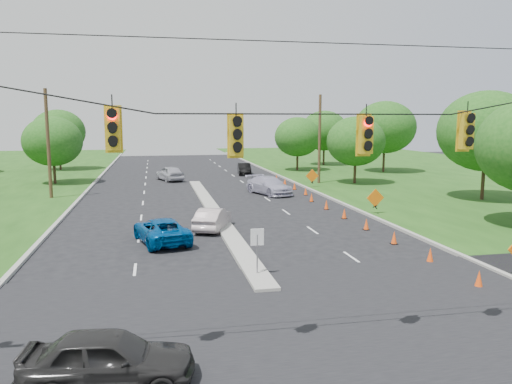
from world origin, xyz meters
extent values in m
plane|color=black|center=(0.00, 0.00, 0.00)|extent=(160.00, 160.00, 0.00)
cube|color=black|center=(0.00, 0.00, 0.00)|extent=(160.00, 14.00, 0.02)
cube|color=gray|center=(-10.10, 30.00, 0.00)|extent=(0.25, 110.00, 0.16)
cube|color=gray|center=(10.10, 30.00, 0.00)|extent=(0.25, 110.00, 0.16)
cube|color=gray|center=(0.00, 21.00, 0.00)|extent=(1.00, 34.00, 0.18)
cylinder|color=gray|center=(0.00, 6.00, 0.90)|extent=(0.06, 0.06, 1.80)
cube|color=white|center=(0.00, 6.00, 1.70)|extent=(0.55, 0.04, 0.70)
cylinder|color=black|center=(0.00, -1.00, 7.00)|extent=(24.00, 0.04, 0.04)
cube|color=gold|center=(-5.00, -1.00, 6.22)|extent=(0.34, 0.24, 1.00)
cube|color=gold|center=(-2.00, -1.00, 6.05)|extent=(0.34, 0.24, 1.00)
cube|color=gold|center=(1.50, -1.00, 6.05)|extent=(0.34, 0.24, 1.00)
cube|color=gold|center=(4.50, -1.00, 6.14)|extent=(0.34, 0.24, 1.00)
cylinder|color=#422D1C|center=(-12.50, 30.00, 4.50)|extent=(0.28, 0.28, 9.00)
cylinder|color=#422D1C|center=(12.50, 35.00, 4.50)|extent=(0.28, 0.28, 9.00)
cone|color=#F84E12|center=(8.16, 3.00, 0.35)|extent=(0.32, 0.32, 0.70)
cone|color=#F84E12|center=(8.16, 6.50, 0.35)|extent=(0.32, 0.32, 0.70)
cone|color=#F84E12|center=(8.16, 10.00, 0.35)|extent=(0.32, 0.32, 0.70)
cone|color=#F84E12|center=(8.16, 13.50, 0.35)|extent=(0.32, 0.32, 0.70)
cone|color=#F84E12|center=(8.16, 17.00, 0.35)|extent=(0.32, 0.32, 0.70)
cone|color=#F84E12|center=(8.16, 20.50, 0.35)|extent=(0.32, 0.32, 0.70)
cone|color=#F84E12|center=(8.16, 24.00, 0.35)|extent=(0.32, 0.32, 0.70)
cone|color=#F84E12|center=(8.76, 27.50, 0.35)|extent=(0.32, 0.32, 0.70)
cone|color=#F84E12|center=(8.76, 31.00, 0.35)|extent=(0.32, 0.32, 0.70)
cone|color=#F84E12|center=(8.76, 34.50, 0.35)|extent=(0.32, 0.32, 0.70)
cone|color=#F84E12|center=(8.76, 38.00, 0.35)|extent=(0.32, 0.32, 0.70)
cube|color=black|center=(10.80, 18.00, 0.55)|extent=(0.06, 0.58, 0.26)
cube|color=black|center=(10.80, 18.00, 0.55)|extent=(0.06, 0.58, 0.26)
cube|color=orange|center=(10.80, 18.00, 1.15)|extent=(1.27, 0.05, 1.27)
cube|color=black|center=(10.80, 32.00, 0.55)|extent=(0.06, 0.58, 0.26)
cube|color=black|center=(10.80, 32.00, 0.55)|extent=(0.06, 0.58, 0.26)
cube|color=orange|center=(10.80, 32.00, 1.15)|extent=(1.27, 0.05, 1.27)
cylinder|color=black|center=(-14.00, 40.00, 1.26)|extent=(0.28, 0.28, 2.52)
ellipsoid|color=#194C14|center=(-14.00, 40.00, 4.34)|extent=(5.88, 5.88, 5.04)
cylinder|color=black|center=(-16.00, 55.00, 1.44)|extent=(0.28, 0.28, 2.88)
ellipsoid|color=#194C14|center=(-16.00, 55.00, 4.96)|extent=(6.72, 6.72, 5.76)
cylinder|color=black|center=(22.00, 22.00, 1.62)|extent=(0.28, 0.28, 3.24)
ellipsoid|color=#194C14|center=(22.00, 22.00, 5.58)|extent=(7.56, 7.56, 6.48)
cylinder|color=black|center=(16.00, 34.00, 1.26)|extent=(0.28, 0.28, 2.52)
ellipsoid|color=#194C14|center=(16.00, 34.00, 4.34)|extent=(5.88, 5.88, 5.04)
cylinder|color=black|center=(24.00, 44.00, 1.62)|extent=(0.28, 0.28, 3.24)
ellipsoid|color=#194C14|center=(24.00, 44.00, 5.58)|extent=(7.56, 7.56, 6.48)
cylinder|color=black|center=(20.00, 55.00, 1.44)|extent=(0.28, 0.28, 2.88)
ellipsoid|color=#194C14|center=(20.00, 55.00, 4.96)|extent=(6.72, 6.72, 5.76)
cylinder|color=black|center=(14.00, 48.00, 1.26)|extent=(0.28, 0.28, 2.52)
ellipsoid|color=#194C14|center=(14.00, 48.00, 4.34)|extent=(5.88, 5.88, 5.04)
imported|color=black|center=(-5.27, -1.63, 0.71)|extent=(4.33, 2.16, 1.42)
imported|color=#BEABAB|center=(-0.74, 15.43, 0.66)|extent=(2.76, 4.25, 1.32)
imported|color=#004990|center=(-3.78, 12.79, 0.67)|extent=(3.30, 5.21, 1.34)
imported|color=#B0ABC5|center=(5.78, 28.69, 0.77)|extent=(3.82, 5.75, 1.55)
imported|color=#AAA8B3|center=(-2.43, 40.54, 0.79)|extent=(3.29, 5.02, 1.59)
imported|color=black|center=(6.50, 44.92, 0.68)|extent=(1.88, 4.26, 1.36)
camera|label=1|loc=(-4.06, -13.52, 6.44)|focal=35.00mm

